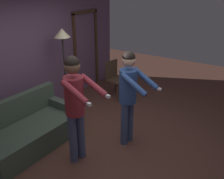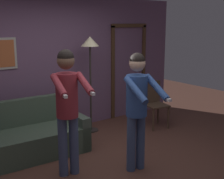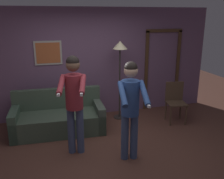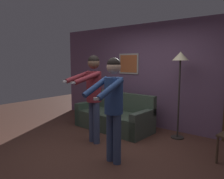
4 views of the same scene
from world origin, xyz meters
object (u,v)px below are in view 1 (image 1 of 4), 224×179
(torchiere_lamp, at_px, (63,43))
(person_standing_right, at_px, (129,90))
(dining_chair_distant, at_px, (114,77))
(couch, at_px, (25,134))
(person_standing_left, at_px, (75,100))

(torchiere_lamp, xyz_separation_m, person_standing_right, (-0.38, -1.79, -0.51))
(torchiere_lamp, relative_size, dining_chair_distant, 2.00)
(couch, xyz_separation_m, dining_chair_distant, (2.67, -0.19, 0.25))
(dining_chair_distant, bearing_deg, person_standing_left, -161.58)
(person_standing_right, bearing_deg, torchiere_lamp, 77.97)
(person_standing_left, bearing_deg, couch, 103.34)
(dining_chair_distant, bearing_deg, couch, 176.03)
(torchiere_lamp, distance_m, dining_chair_distant, 1.66)
(person_standing_right, height_order, dining_chair_distant, person_standing_right)
(dining_chair_distant, bearing_deg, torchiere_lamp, 156.09)
(person_standing_left, relative_size, person_standing_right, 1.04)
(torchiere_lamp, height_order, person_standing_left, torchiere_lamp)
(person_standing_right, distance_m, dining_chair_distant, 2.08)
(torchiere_lamp, bearing_deg, person_standing_right, -102.03)
(couch, height_order, dining_chair_distant, dining_chair_distant)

